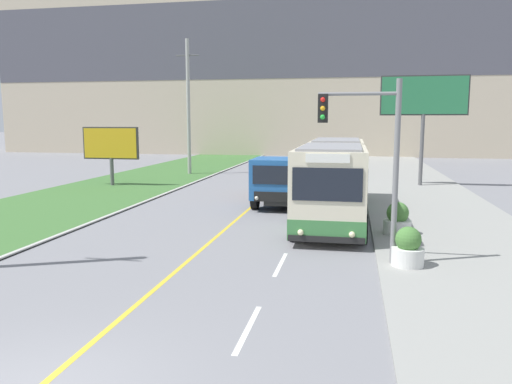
% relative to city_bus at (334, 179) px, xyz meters
% --- Properties ---
extents(lane_marking_centre, '(2.88, 140.00, 0.01)m').
position_rel_city_bus_xyz_m(lane_marking_centre, '(-3.55, -12.59, -1.64)').
color(lane_marking_centre, gold).
rests_on(lane_marking_centre, ground_plane).
extents(apartment_block_background, '(80.00, 8.04, 25.48)m').
position_rel_city_bus_xyz_m(apartment_block_background, '(-3.96, 40.43, 11.10)').
color(apartment_block_background, '#BCAD93').
rests_on(apartment_block_background, ground_plane).
extents(city_bus, '(2.65, 12.00, 3.23)m').
position_rel_city_bus_xyz_m(city_bus, '(0.00, 0.00, 0.00)').
color(city_bus, beige).
rests_on(city_bus, ground_plane).
extents(dump_truck, '(2.59, 7.07, 2.38)m').
position_rel_city_bus_xyz_m(dump_truck, '(-2.53, 2.33, -0.42)').
color(dump_truck, black).
rests_on(dump_truck, ground_plane).
extents(car_distant, '(1.80, 4.30, 1.45)m').
position_rel_city_bus_xyz_m(car_distant, '(-0.40, 18.81, -0.95)').
color(car_distant, silver).
rests_on(car_distant, ground_plane).
extents(utility_pole_far, '(1.80, 0.28, 10.21)m').
position_rel_city_bus_xyz_m(utility_pole_far, '(-11.65, 15.33, 3.52)').
color(utility_pole_far, '#9E9E99').
rests_on(utility_pole_far, ground_plane).
extents(traffic_light_mast, '(2.28, 0.32, 5.27)m').
position_rel_city_bus_xyz_m(traffic_light_mast, '(1.27, -7.22, 1.74)').
color(traffic_light_mast, slate).
rests_on(traffic_light_mast, ground_plane).
extents(billboard_large, '(5.27, 0.24, 6.89)m').
position_rel_city_bus_xyz_m(billboard_large, '(5.01, 11.08, 3.74)').
color(billboard_large, '#59595B').
rests_on(billboard_large, ground_plane).
extents(billboard_small, '(3.70, 0.24, 3.73)m').
position_rel_city_bus_xyz_m(billboard_small, '(-14.28, 7.72, 0.96)').
color(billboard_small, '#59595B').
rests_on(billboard_small, ground_plane).
extents(planter_round_near, '(0.90, 0.90, 1.12)m').
position_rel_city_bus_xyz_m(planter_round_near, '(2.36, -7.40, -1.06)').
color(planter_round_near, silver).
rests_on(planter_round_near, sidewalk_right).
extents(planter_round_second, '(0.98, 0.98, 1.17)m').
position_rel_city_bus_xyz_m(planter_round_second, '(2.41, -3.36, -1.05)').
color(planter_round_second, silver).
rests_on(planter_round_second, sidewalk_right).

